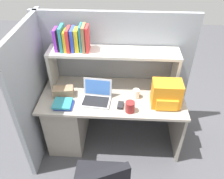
{
  "coord_description": "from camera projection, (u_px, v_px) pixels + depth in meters",
  "views": [
    {
      "loc": [
        0.11,
        -2.02,
        2.37
      ],
      "look_at": [
        0.0,
        -0.05,
        0.85
      ],
      "focal_mm": 37.13,
      "sensor_mm": 36.0,
      "label": 1
    }
  ],
  "objects": [
    {
      "name": "paper_cup",
      "position": [
        136.0,
        94.0,
        2.54
      ],
      "size": [
        0.08,
        0.08,
        0.1
      ],
      "primitive_type": "cylinder",
      "color": "white",
      "rests_on": "desk"
    },
    {
      "name": "snack_canister",
      "position": [
        130.0,
        107.0,
        2.36
      ],
      "size": [
        0.1,
        0.1,
        0.12
      ],
      "primitive_type": "cylinder",
      "color": "maroon",
      "rests_on": "desk"
    },
    {
      "name": "cubicle_partition_left",
      "position": [
        36.0,
        92.0,
        2.57
      ],
      "size": [
        0.05,
        1.06,
        1.55
      ],
      "primitive_type": "cube",
      "color": "gray",
      "rests_on": "ground_plane"
    },
    {
      "name": "reference_books_on_shelf",
      "position": [
        72.0,
        39.0,
        2.43
      ],
      "size": [
        0.36,
        0.19,
        0.28
      ],
      "color": "purple",
      "rests_on": "overhead_hutch"
    },
    {
      "name": "tissue_box",
      "position": [
        63.0,
        92.0,
        2.57
      ],
      "size": [
        0.24,
        0.15,
        0.1
      ],
      "primitive_type": "cube",
      "rotation": [
        0.0,
        0.0,
        0.16
      ],
      "color": "#9E7F60",
      "rests_on": "desk"
    },
    {
      "name": "desk",
      "position": [
        80.0,
        115.0,
        2.82
      ],
      "size": [
        1.6,
        0.7,
        0.73
      ],
      "color": "#AAA093",
      "rests_on": "ground_plane"
    },
    {
      "name": "overhead_hutch",
      "position": [
        113.0,
        59.0,
        2.55
      ],
      "size": [
        1.44,
        0.28,
        0.45
      ],
      "color": "#BCB7AC",
      "rests_on": "desk"
    },
    {
      "name": "computer_mouse",
      "position": [
        120.0,
        105.0,
        2.44
      ],
      "size": [
        0.07,
        0.11,
        0.03
      ],
      "primitive_type": "cube",
      "rotation": [
        0.0,
        0.0,
        -0.1
      ],
      "color": "#262628",
      "rests_on": "desk"
    },
    {
      "name": "backpack",
      "position": [
        166.0,
        94.0,
        2.4
      ],
      "size": [
        0.3,
        0.22,
        0.28
      ],
      "color": "orange",
      "rests_on": "desk"
    },
    {
      "name": "cubicle_partition_rear",
      "position": [
        114.0,
        73.0,
        2.88
      ],
      "size": [
        1.84,
        0.05,
        1.55
      ],
      "primitive_type": "cube",
      "color": "gray",
      "rests_on": "ground_plane"
    },
    {
      "name": "ground_plane",
      "position": [
        112.0,
        138.0,
        3.05
      ],
      "size": [
        8.0,
        8.0,
        0.0
      ],
      "primitive_type": "plane",
      "color": "#4C4C51"
    },
    {
      "name": "laptop",
      "position": [
        97.0,
        96.0,
        2.51
      ],
      "size": [
        0.33,
        0.28,
        0.22
      ],
      "color": "#B7BABF",
      "rests_on": "desk"
    },
    {
      "name": "desk_book_stack",
      "position": [
        63.0,
        104.0,
        2.44
      ],
      "size": [
        0.2,
        0.18,
        0.05
      ],
      "color": "blue",
      "rests_on": "desk"
    }
  ]
}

